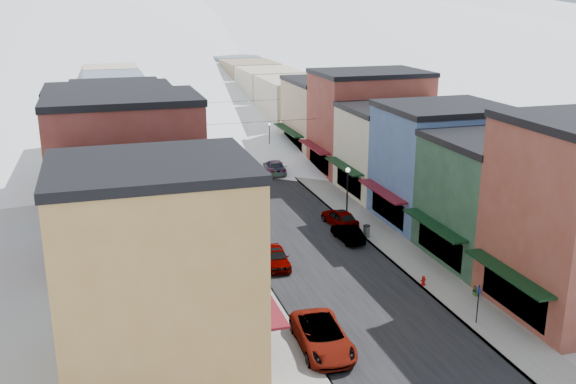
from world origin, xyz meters
TOP-DOWN VIEW (x-y plane):
  - ground at (0.00, 0.00)m, footprint 600.00×600.00m
  - road at (0.00, 60.00)m, footprint 10.00×160.00m
  - sidewalk_left at (-6.60, 60.00)m, footprint 3.20×160.00m
  - sidewalk_right at (6.60, 60.00)m, footprint 3.20×160.00m
  - curb_left at (-5.05, 60.00)m, footprint 0.10×160.00m
  - curb_right at (5.05, 60.00)m, footprint 0.10×160.00m
  - bldg_l_yellow at (-13.19, 4.00)m, footprint 11.30×8.70m
  - bldg_l_cream at (-13.19, 12.50)m, footprint 11.30×8.20m
  - bldg_l_brick_near at (-13.69, 20.50)m, footprint 12.30×8.20m
  - bldg_l_grayblue at (-13.19, 29.00)m, footprint 11.30×9.20m
  - bldg_l_brick_far at (-14.19, 38.00)m, footprint 13.30×9.20m
  - bldg_l_tan at (-13.19, 48.00)m, footprint 11.30×11.20m
  - bldg_r_green at (13.19, 12.00)m, footprint 11.30×9.20m
  - bldg_r_blue at (13.19, 21.00)m, footprint 11.30×9.20m
  - bldg_r_cream at (13.69, 30.00)m, footprint 12.30×9.20m
  - bldg_r_brick_far at (14.19, 39.00)m, footprint 13.30×9.20m
  - bldg_r_tan at (13.19, 49.00)m, footprint 11.30×11.20m
  - distant_blocks at (0.00, 83.00)m, footprint 34.00×55.00m
  - mountain_ridge at (-19.47, 277.18)m, footprint 670.00×340.00m
  - overhead_cables at (0.00, 47.50)m, footprint 16.40×15.04m
  - car_white_suv at (-4.30, 3.00)m, footprint 3.10×6.09m
  - car_silver_sedan at (-3.58, 15.19)m, footprint 2.05×4.37m
  - car_dark_hatch at (-3.56, 30.93)m, footprint 2.30×5.29m
  - car_silver_wagon at (-3.93, 41.38)m, footprint 2.27×5.17m
  - car_green_sedan at (3.50, 18.51)m, footprint 1.62×4.08m
  - car_gray_suv at (4.21, 22.14)m, footprint 2.36×4.70m
  - car_black_sedan at (3.50, 40.84)m, footprint 2.67×5.46m
  - car_lane_silver at (-1.80, 61.95)m, footprint 2.08×4.97m
  - car_lane_white at (1.41, 62.32)m, footprint 2.77×5.76m
  - fire_hydrant at (5.20, 8.74)m, footprint 0.40×0.31m
  - parking_sign at (5.72, 2.97)m, footprint 0.07×0.34m
  - trash_can at (5.20, 18.56)m, footprint 0.59×0.59m
  - streetlamp_near at (5.20, 23.00)m, footprint 0.40×0.40m
  - streetlamp_far at (5.38, 49.88)m, footprint 0.33×0.33m
  - planter_near at (7.80, 6.24)m, footprint 0.63×0.58m
  - planter_far at (7.77, 6.38)m, footprint 0.51×0.51m
  - snow_pile_near at (-4.88, 15.40)m, footprint 2.23×2.57m
  - snow_pile_mid at (-4.49, 20.55)m, footprint 2.60×2.80m
  - snow_pile_far at (-4.88, 34.90)m, footprint 2.15×2.52m

SIDE VIEW (x-z plane):
  - ground at x=0.00m, z-range 0.00..0.00m
  - road at x=0.00m, z-range 0.00..0.01m
  - sidewalk_left at x=-6.60m, z-range 0.00..0.15m
  - sidewalk_right at x=6.60m, z-range 0.00..0.15m
  - curb_left at x=-5.05m, z-range 0.00..0.15m
  - curb_right at x=5.05m, z-range 0.00..0.15m
  - snow_pile_far at x=-4.88m, z-range -0.02..0.89m
  - planter_near at x=7.80m, z-range 0.15..0.74m
  - snow_pile_near at x=-4.88m, z-range -0.02..0.92m
  - fire_hydrant at x=5.20m, z-range 0.12..0.81m
  - planter_far at x=7.77m, z-range 0.15..0.80m
  - snow_pile_mid at x=-4.49m, z-range -0.02..1.07m
  - car_green_sedan at x=3.50m, z-range 0.00..1.32m
  - trash_can at x=5.20m, z-range 0.16..1.16m
  - car_silver_sedan at x=-3.58m, z-range 0.00..1.45m
  - car_silver_wagon at x=-3.93m, z-range 0.00..1.48m
  - car_black_sedan at x=3.50m, z-range 0.00..1.53m
  - car_gray_suv at x=4.21m, z-range 0.00..1.54m
  - car_lane_white at x=1.41m, z-range 0.00..1.58m
  - car_white_suv at x=-4.30m, z-range 0.00..1.65m
  - car_lane_silver at x=-1.80m, z-range 0.00..1.68m
  - car_dark_hatch at x=-3.56m, z-range 0.00..1.69m
  - parking_sign at x=5.72m, z-range 0.36..2.86m
  - streetlamp_far at x=5.38m, z-range 0.67..4.61m
  - streetlamp_near at x=5.20m, z-range 0.78..5.62m
  - distant_blocks at x=0.00m, z-range 0.00..8.00m
  - bldg_r_cream at x=13.69m, z-range 0.01..9.01m
  - bldg_l_grayblue at x=-13.19m, z-range 0.01..9.01m
  - bldg_r_tan at x=13.19m, z-range 0.01..9.51m
  - bldg_r_green at x=13.19m, z-range 0.01..9.51m
  - bldg_l_cream at x=-13.19m, z-range 0.01..9.51m
  - bldg_l_tan at x=-13.19m, z-range 0.01..10.01m
  - bldg_r_blue at x=13.19m, z-range 0.01..10.51m
  - bldg_l_brick_far at x=-14.19m, z-range 0.01..11.01m
  - bldg_r_brick_far at x=14.19m, z-range 0.01..11.51m
  - bldg_l_yellow at x=-13.19m, z-range 0.01..11.51m
  - overhead_cables at x=0.00m, z-range 6.18..6.22m
  - bldg_l_brick_near at x=-13.69m, z-range 0.01..12.51m
  - mountain_ridge at x=-19.47m, z-range -2.64..31.36m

